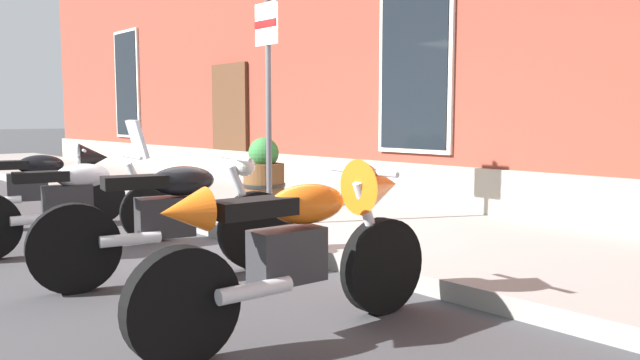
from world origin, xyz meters
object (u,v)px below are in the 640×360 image
Objects in this scene: motorcycle_black_naked at (174,220)px; motorcycle_silver_touring at (60,198)px; motorcycle_orange_sport at (305,242)px; barrel_planter at (264,177)px; motorcycle_black_sport at (40,182)px; parking_sign at (268,81)px.

motorcycle_silver_touring is at bearing -168.61° from motorcycle_black_naked.
motorcycle_orange_sport is at bearing 5.41° from motorcycle_silver_touring.
motorcycle_orange_sport is 4.39m from barrel_planter.
motorcycle_black_sport is 4.90m from motorcycle_orange_sport.
barrel_planter is (-0.37, 2.73, 0.00)m from motorcycle_silver_touring.
parking_sign is at bearing -34.42° from barrel_planter.
motorcycle_orange_sport is 0.87× the size of parking_sign.
motorcycle_black_naked is at bearing 11.39° from motorcycle_silver_touring.
motorcycle_silver_touring reaches higher than motorcycle_orange_sport.
motorcycle_black_sport is 3.25m from motorcycle_black_naked.
motorcycle_silver_touring is 1.01× the size of motorcycle_black_naked.
motorcycle_silver_touring is 2.39× the size of barrel_planter.
barrel_planter is at bearing 62.93° from motorcycle_black_sport.
parking_sign is (2.38, 1.62, 1.15)m from motorcycle_black_sport.
motorcycle_silver_touring is 0.90× the size of parking_sign.
motorcycle_black_sport is 0.96× the size of motorcycle_silver_touring.
barrel_planter is (1.23, 2.41, -0.01)m from motorcycle_black_sport.
parking_sign is at bearing 147.16° from motorcycle_orange_sport.
motorcycle_silver_touring is 1.03× the size of motorcycle_orange_sport.
motorcycle_black_naked is 2.19m from parking_sign.
motorcycle_black_sport is at bearing -117.07° from barrel_planter.
motorcycle_orange_sport is at bearing -0.66° from motorcycle_black_naked.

